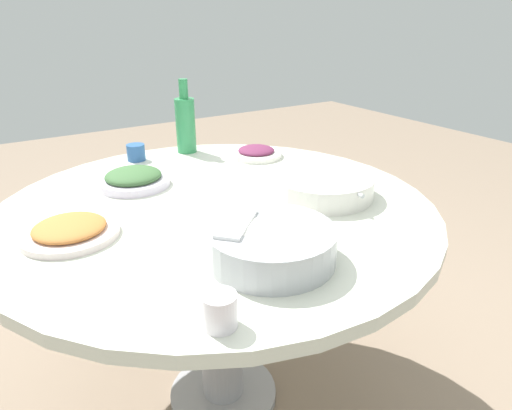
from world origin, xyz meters
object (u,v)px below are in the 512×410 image
dish_tofu_braise (70,230)px  tea_cup_far (136,152)px  green_bottle (185,123)px  round_dining_table (218,243)px  dish_greens (134,179)px  dish_eggplant (256,152)px  rice_bowl (271,244)px  tea_cup_near (220,311)px  soup_bowl (322,186)px

dish_tofu_braise → tea_cup_far: (-0.50, 0.33, 0.01)m
green_bottle → dish_tofu_braise: bearing=-46.8°
round_dining_table → dish_greens: 0.33m
dish_greens → dish_eggplant: 0.48m
rice_bowl → dish_greens: 0.61m
rice_bowl → tea_cup_near: rice_bowl is taller
soup_bowl → tea_cup_near: 0.64m
dish_greens → green_bottle: green_bottle is taller
rice_bowl → dish_tofu_braise: rice_bowl is taller
rice_bowl → dish_eggplant: (-0.65, 0.38, -0.02)m
rice_bowl → green_bottle: size_ratio=1.02×
soup_bowl → dish_greens: bearing=-130.7°
dish_eggplant → tea_cup_near: 0.98m
tea_cup_far → tea_cup_near: bearing=-10.8°
dish_eggplant → round_dining_table: bearing=-46.9°
dish_tofu_braise → green_bottle: (-0.50, 0.53, 0.09)m
round_dining_table → tea_cup_near: tea_cup_near is taller
round_dining_table → tea_cup_far: bearing=-173.5°
tea_cup_near → dish_greens: bearing=172.6°
green_bottle → tea_cup_far: 0.22m
soup_bowl → tea_cup_near: (0.36, -0.53, 0.00)m
tea_cup_far → rice_bowl: bearing=0.7°
green_bottle → dish_eggplant: bearing=43.9°
round_dining_table → dish_eggplant: bearing=133.1°
tea_cup_near → round_dining_table: bearing=152.9°
dish_greens → dish_tofu_braise: size_ratio=0.95×
dish_eggplant → tea_cup_near: tea_cup_near is taller
dish_greens → green_bottle: bearing=130.5°
round_dining_table → green_bottle: bearing=164.3°
dish_greens → tea_cup_far: 0.26m
dish_greens → tea_cup_near: size_ratio=3.45×
dish_greens → tea_cup_far: (-0.25, 0.09, 0.01)m
round_dining_table → rice_bowl: 0.38m
rice_bowl → green_bottle: bearing=167.4°
dish_tofu_braise → green_bottle: green_bottle is taller
rice_bowl → dish_tofu_braise: bearing=-135.6°
soup_bowl → tea_cup_far: size_ratio=5.05×
rice_bowl → green_bottle: green_bottle is taller
dish_greens → tea_cup_near: 0.74m
green_bottle → tea_cup_far: size_ratio=4.23×
soup_bowl → round_dining_table: bearing=-112.1°
rice_bowl → dish_eggplant: 0.75m
dish_tofu_braise → tea_cup_far: 0.60m
soup_bowl → tea_cup_far: bearing=-151.0°
dish_greens → green_bottle: (-0.25, 0.29, 0.09)m
round_dining_table → rice_bowl: rice_bowl is taller
dish_tofu_braise → dish_eggplant: size_ratio=1.20×
dish_tofu_braise → tea_cup_near: bearing=16.5°
rice_bowl → dish_eggplant: size_ratio=1.46×
soup_bowl → dish_eggplant: bearing=174.0°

